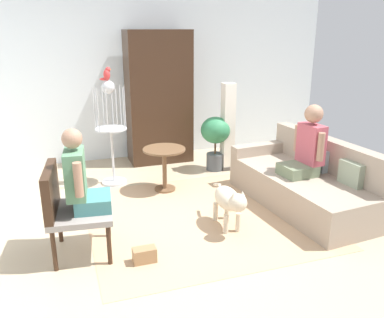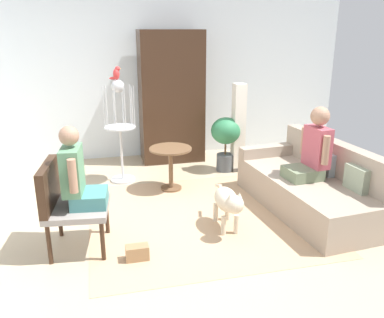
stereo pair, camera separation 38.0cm
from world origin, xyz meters
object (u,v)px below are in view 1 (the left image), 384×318
(round_end_table, at_px, (164,161))
(bird_cage_stand, at_px, (111,129))
(armchair, at_px, (67,204))
(dog, at_px, (229,200))
(person_on_armchair, at_px, (81,178))
(handbag, at_px, (145,255))
(column_lamp, at_px, (228,128))
(armoire_cabinet, at_px, (159,98))
(parrot, at_px, (107,74))
(couch, at_px, (306,183))
(person_on_couch, at_px, (307,147))
(potted_plant, at_px, (215,136))

(round_end_table, relative_size, bird_cage_stand, 0.41)
(armchair, height_order, dog, armchair)
(person_on_armchair, xyz_separation_m, handbag, (0.51, -0.37, -0.72))
(column_lamp, distance_m, armoire_cabinet, 1.27)
(dog, bearing_deg, armoire_cabinet, 92.36)
(dog, height_order, handbag, dog)
(dog, bearing_deg, column_lamp, 67.20)
(person_on_armchair, distance_m, dog, 1.63)
(parrot, bearing_deg, person_on_armchair, -106.13)
(round_end_table, height_order, bird_cage_stand, bird_cage_stand)
(bird_cage_stand, height_order, handbag, bird_cage_stand)
(round_end_table, relative_size, parrot, 3.34)
(couch, bearing_deg, parrot, 145.56)
(parrot, height_order, column_lamp, parrot)
(dog, bearing_deg, person_on_armchair, -179.73)
(person_on_couch, relative_size, armoire_cabinet, 0.41)
(potted_plant, bearing_deg, dog, -107.34)
(column_lamp, bearing_deg, bird_cage_stand, -178.93)
(round_end_table, bearing_deg, column_lamp, 24.68)
(couch, bearing_deg, potted_plant, 110.73)
(person_on_couch, bearing_deg, column_lamp, 103.11)
(parrot, height_order, potted_plant, parrot)
(person_on_couch, distance_m, round_end_table, 1.90)
(parrot, distance_m, handbag, 2.68)
(person_on_armchair, height_order, bird_cage_stand, bird_cage_stand)
(person_on_couch, distance_m, parrot, 2.80)
(person_on_armchair, distance_m, parrot, 2.08)
(person_on_armchair, relative_size, handbag, 3.62)
(armchair, height_order, potted_plant, armchair)
(couch, height_order, armoire_cabinet, armoire_cabinet)
(armoire_cabinet, bearing_deg, dog, -87.64)
(person_on_couch, bearing_deg, person_on_armchair, -173.89)
(couch, xyz_separation_m, armchair, (-2.92, -0.30, 0.26))
(bird_cage_stand, relative_size, column_lamp, 1.08)
(dog, xyz_separation_m, armoire_cabinet, (-0.11, 2.68, 0.73))
(person_on_couch, xyz_separation_m, handbag, (-2.21, -0.67, -0.70))
(armchair, xyz_separation_m, potted_plant, (2.31, 1.90, 0.01))
(person_on_armchair, bearing_deg, potted_plant, 41.56)
(armoire_cabinet, bearing_deg, couch, -61.05)
(armchair, distance_m, armoire_cabinet, 3.16)
(person_on_armchair, bearing_deg, armchair, 173.63)
(armchair, xyz_separation_m, parrot, (0.68, 1.83, 1.03))
(couch, bearing_deg, handbag, -162.98)
(couch, relative_size, column_lamp, 1.56)
(bird_cage_stand, bearing_deg, handbag, -90.74)
(couch, height_order, column_lamp, column_lamp)
(person_on_couch, height_order, bird_cage_stand, bird_cage_stand)
(handbag, bearing_deg, parrot, 89.49)
(armchair, height_order, person_on_armchair, person_on_armchair)
(couch, height_order, round_end_table, couch)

